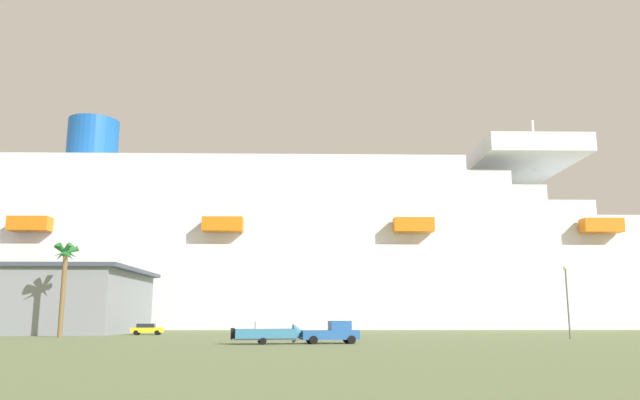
{
  "coord_description": "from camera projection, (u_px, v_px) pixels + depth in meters",
  "views": [
    {
      "loc": [
        3.32,
        -73.82,
        2.66
      ],
      "look_at": [
        9.23,
        38.37,
        23.79
      ],
      "focal_mm": 34.7,
      "sensor_mm": 36.0,
      "label": 1
    }
  ],
  "objects": [
    {
      "name": "palm_tree",
      "position": [
        65.0,
        265.0,
        80.23
      ],
      "size": [
        3.32,
        2.98,
        12.07
      ],
      "color": "brown",
      "rests_on": "ground_plane"
    },
    {
      "name": "parked_car_yellow_taxi",
      "position": [
        147.0,
        329.0,
        88.63
      ],
      "size": [
        4.55,
        2.39,
        1.58
      ],
      "color": "yellow",
      "rests_on": "ground_plane"
    },
    {
      "name": "pickup_truck",
      "position": [
        332.0,
        333.0,
        60.52
      ],
      "size": [
        5.82,
        2.89,
        2.2
      ],
      "color": "#2659A5",
      "rests_on": "ground_plane"
    },
    {
      "name": "ground_plane",
      "position": [
        267.0,
        332.0,
        101.23
      ],
      "size": [
        600.0,
        600.0,
        0.0
      ],
      "primitive_type": "plane",
      "color": "#66754C"
    },
    {
      "name": "cruise_ship",
      "position": [
        238.0,
        259.0,
        138.54
      ],
      "size": [
        259.25,
        40.13,
        53.1
      ],
      "color": "white",
      "rests_on": "ground_plane"
    },
    {
      "name": "parked_car_green_wagon",
      "position": [
        73.0,
        329.0,
        87.04
      ],
      "size": [
        4.43,
        2.52,
        1.58
      ],
      "color": "#2D723F",
      "rests_on": "ground_plane"
    },
    {
      "name": "street_lamp",
      "position": [
        567.0,
        291.0,
        73.45
      ],
      "size": [
        0.56,
        0.56,
        8.57
      ],
      "color": "slate",
      "rests_on": "ground_plane"
    },
    {
      "name": "small_boat_on_trailer",
      "position": [
        272.0,
        334.0,
        59.4
      ],
      "size": [
        8.08,
        2.86,
        2.15
      ],
      "color": "#595960",
      "rests_on": "ground_plane"
    }
  ]
}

